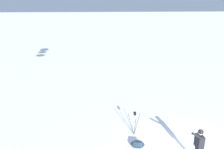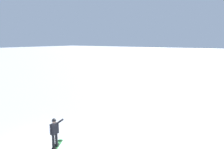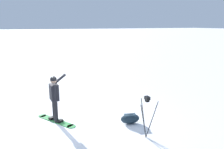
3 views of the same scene
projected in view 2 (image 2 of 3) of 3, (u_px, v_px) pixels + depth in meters
The scene contains 2 objects.
snowboarder at pixel (54, 130), 11.02m from camera, with size 0.63×0.49×1.67m.
snowboard at pixel (56, 147), 11.19m from camera, with size 1.06×1.63×0.10m.
Camera 2 is at (8.14, -6.63, 5.72)m, focal length 33.37 mm.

